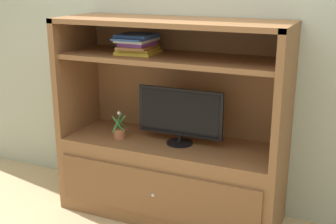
{
  "coord_description": "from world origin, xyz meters",
  "views": [
    {
      "loc": [
        1.26,
        -2.5,
        1.79
      ],
      "look_at": [
        0.0,
        0.35,
        0.85
      ],
      "focal_mm": 47.28,
      "sensor_mm": 36.0,
      "label": 1
    }
  ],
  "objects_px": {
    "potted_plant": "(120,132)",
    "tv_monitor": "(180,115)",
    "magazine_stack": "(137,44)",
    "media_console": "(171,156)"
  },
  "relations": [
    {
      "from": "potted_plant",
      "to": "magazine_stack",
      "type": "distance_m",
      "value": 0.7
    },
    {
      "from": "magazine_stack",
      "to": "potted_plant",
      "type": "bearing_deg",
      "value": -147.54
    },
    {
      "from": "media_console",
      "to": "potted_plant",
      "type": "distance_m",
      "value": 0.44
    },
    {
      "from": "potted_plant",
      "to": "tv_monitor",
      "type": "bearing_deg",
      "value": 8.31
    },
    {
      "from": "tv_monitor",
      "to": "potted_plant",
      "type": "relative_size",
      "value": 2.95
    },
    {
      "from": "media_console",
      "to": "tv_monitor",
      "type": "distance_m",
      "value": 0.36
    },
    {
      "from": "tv_monitor",
      "to": "potted_plant",
      "type": "distance_m",
      "value": 0.52
    },
    {
      "from": "tv_monitor",
      "to": "magazine_stack",
      "type": "height_order",
      "value": "magazine_stack"
    },
    {
      "from": "magazine_stack",
      "to": "media_console",
      "type": "bearing_deg",
      "value": 1.4
    },
    {
      "from": "tv_monitor",
      "to": "potted_plant",
      "type": "height_order",
      "value": "tv_monitor"
    }
  ]
}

